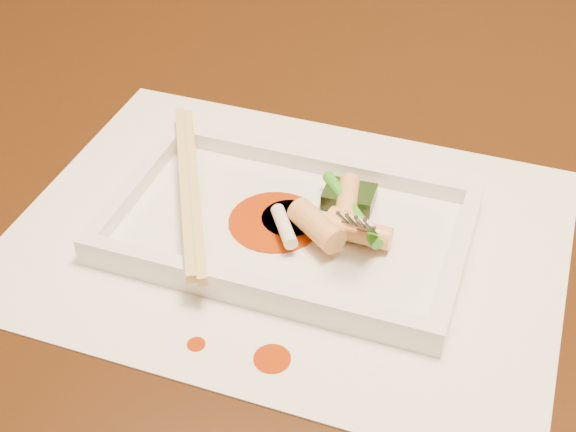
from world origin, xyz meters
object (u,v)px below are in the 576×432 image
(plate_base, at_px, (288,230))
(chopstick_a, at_px, (185,185))
(table, at_px, (323,257))
(fork, at_px, (395,149))
(placemat, at_px, (288,235))

(plate_base, distance_m, chopstick_a, 0.08)
(table, xyz_separation_m, plate_base, (-0.00, -0.09, 0.11))
(table, height_order, fork, fork)
(table, bearing_deg, fork, -46.89)
(table, distance_m, fork, 0.21)
(plate_base, xyz_separation_m, chopstick_a, (-0.08, 0.00, 0.02))
(plate_base, xyz_separation_m, fork, (0.07, 0.02, 0.08))
(table, distance_m, chopstick_a, 0.18)
(placemat, bearing_deg, plate_base, 0.00)
(placemat, distance_m, fork, 0.11)
(chopstick_a, relative_size, fork, 1.45)
(chopstick_a, bearing_deg, placemat, 0.00)
(table, xyz_separation_m, placemat, (-0.00, -0.09, 0.10))
(table, height_order, placemat, placemat)
(table, relative_size, fork, 10.00)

